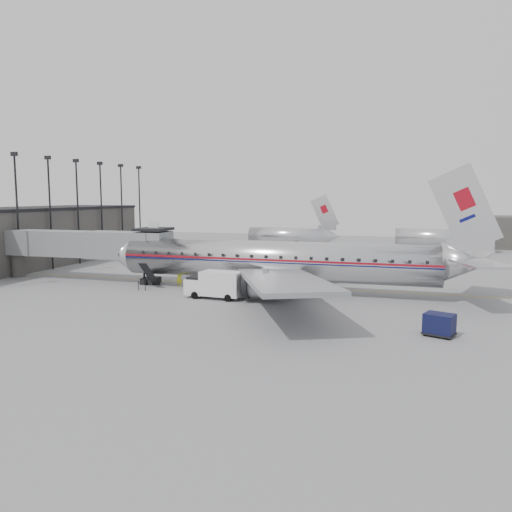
{
  "coord_description": "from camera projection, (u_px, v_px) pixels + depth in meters",
  "views": [
    {
      "loc": [
        17.85,
        -46.85,
        9.91
      ],
      "look_at": [
        2.29,
        6.73,
        3.2
      ],
      "focal_mm": 35.0,
      "sensor_mm": 36.0,
      "label": 1
    }
  ],
  "objects": [
    {
      "name": "airliner",
      "position": [
        283.0,
        261.0,
        51.52
      ],
      "size": [
        41.15,
        38.15,
        13.02
      ],
      "rotation": [
        0.0,
        0.0,
        -0.01
      ],
      "color": "silver",
      "rests_on": "ground"
    },
    {
      "name": "service_van",
      "position": [
        215.0,
        284.0,
        48.54
      ],
      "size": [
        5.84,
        2.68,
        2.67
      ],
      "rotation": [
        0.0,
        0.0,
        -0.09
      ],
      "color": "white",
      "rests_on": "ground"
    },
    {
      "name": "distant_aircraft_near",
      "position": [
        288.0,
        236.0,
        91.02
      ],
      "size": [
        16.39,
        3.2,
        10.26
      ],
      "color": "silver",
      "rests_on": "ground"
    },
    {
      "name": "jet_bridge",
      "position": [
        94.0,
        245.0,
        58.41
      ],
      "size": [
        21.0,
        6.2,
        7.1
      ],
      "color": "slate",
      "rests_on": "ground"
    },
    {
      "name": "floodlight_masts",
      "position": [
        64.0,
        207.0,
        69.81
      ],
      "size": [
        0.9,
        42.25,
        15.25
      ],
      "color": "black",
      "rests_on": "ground"
    },
    {
      "name": "ground",
      "position": [
        216.0,
        294.0,
        50.8
      ],
      "size": [
        160.0,
        160.0,
        0.0
      ],
      "primitive_type": "plane",
      "color": "slate",
      "rests_on": "ground"
    },
    {
      "name": "ramp_worker",
      "position": [
        179.0,
        278.0,
        55.06
      ],
      "size": [
        0.69,
        0.48,
        1.83
      ],
      "primitive_type": "imported",
      "rotation": [
        0.0,
        0.0,
        0.06
      ],
      "color": "yellow",
      "rests_on": "ground"
    },
    {
      "name": "apron_line",
      "position": [
        260.0,
        285.0,
        55.69
      ],
      "size": [
        60.0,
        0.15,
        0.01
      ],
      "primitive_type": "cube",
      "rotation": [
        0.0,
        0.0,
        1.57
      ],
      "color": "gold",
      "rests_on": "ground"
    },
    {
      "name": "terminal",
      "position": [
        12.0,
        239.0,
        69.27
      ],
      "size": [
        12.0,
        46.0,
        8.0
      ],
      "primitive_type": "cube",
      "color": "#3D3A37",
      "rests_on": "ground"
    },
    {
      "name": "baggage_cart_white",
      "position": [
        297.0,
        285.0,
        50.37
      ],
      "size": [
        2.74,
        2.31,
        1.88
      ],
      "rotation": [
        0.0,
        0.0,
        0.23
      ],
      "color": "white",
      "rests_on": "ground"
    },
    {
      "name": "distant_aircraft_mid",
      "position": [
        438.0,
        237.0,
        87.63
      ],
      "size": [
        16.39,
        3.2,
        10.26
      ],
      "color": "silver",
      "rests_on": "ground"
    },
    {
      "name": "baggage_cart_navy",
      "position": [
        439.0,
        324.0,
        35.42
      ],
      "size": [
        2.51,
        2.24,
        1.63
      ],
      "rotation": [
        0.0,
        0.0,
        -0.38
      ],
      "color": "#0C0F33",
      "rests_on": "ground"
    }
  ]
}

